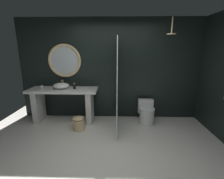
# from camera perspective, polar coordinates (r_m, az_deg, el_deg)

# --- Properties ---
(ground_plane) EXTENTS (5.76, 5.76, 0.00)m
(ground_plane) POSITION_cam_1_polar(r_m,az_deg,el_deg) (3.01, -1.72, -23.63)
(ground_plane) COLOR silver
(back_wall_panel) EXTENTS (4.80, 0.10, 2.60)m
(back_wall_panel) POSITION_cam_1_polar(r_m,az_deg,el_deg) (4.31, -0.34, 6.94)
(back_wall_panel) COLOR black
(back_wall_panel) RESTS_ON ground_plane
(vanity_counter) EXTENTS (1.72, 0.60, 0.87)m
(vanity_counter) POSITION_cam_1_polar(r_m,az_deg,el_deg) (4.32, -16.61, -3.63)
(vanity_counter) COLOR silver
(vanity_counter) RESTS_ON ground_plane
(vessel_sink) EXTENTS (0.41, 0.34, 0.20)m
(vessel_sink) POSITION_cam_1_polar(r_m,az_deg,el_deg) (4.24, -17.47, 1.25)
(vessel_sink) COLOR white
(vessel_sink) RESTS_ON vanity_counter
(tumbler_cup) EXTENTS (0.06, 0.06, 0.09)m
(tumbler_cup) POSITION_cam_1_polar(r_m,az_deg,el_deg) (4.39, -23.50, 0.75)
(tumbler_cup) COLOR silver
(tumbler_cup) RESTS_ON vanity_counter
(soap_dispenser) EXTENTS (0.07, 0.07, 0.15)m
(soap_dispenser) POSITION_cam_1_polar(r_m,az_deg,el_deg) (4.12, -13.13, 1.07)
(soap_dispenser) COLOR black
(soap_dispenser) RESTS_ON vanity_counter
(round_wall_mirror) EXTENTS (0.86, 0.07, 0.86)m
(round_wall_mirror) POSITION_cam_1_polar(r_m,az_deg,el_deg) (4.40, -16.38, 9.68)
(round_wall_mirror) COLOR #D6B77F
(shower_glass_panel) EXTENTS (0.02, 1.27, 2.07)m
(shower_glass_panel) POSITION_cam_1_polar(r_m,az_deg,el_deg) (3.68, 1.77, 1.52)
(shower_glass_panel) COLOR silver
(shower_glass_panel) RESTS_ON ground_plane
(rain_shower_head) EXTENTS (0.20, 0.20, 0.36)m
(rain_shower_head) POSITION_cam_1_polar(r_m,az_deg,el_deg) (3.93, 20.23, 18.38)
(rain_shower_head) COLOR #D6B77F
(toilet) EXTENTS (0.39, 0.54, 0.56)m
(toilet) POSITION_cam_1_polar(r_m,az_deg,el_deg) (4.24, 12.02, -8.08)
(toilet) COLOR white
(toilet) RESTS_ON ground_plane
(waste_bin) EXTENTS (0.26, 0.26, 0.33)m
(waste_bin) POSITION_cam_1_polar(r_m,az_deg,el_deg) (3.91, -11.74, -11.54)
(waste_bin) COLOR #D6B77F
(waste_bin) RESTS_ON ground_plane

